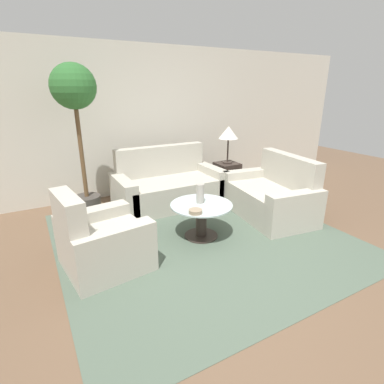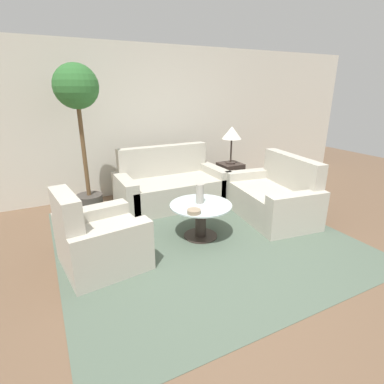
{
  "view_description": "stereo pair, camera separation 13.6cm",
  "coord_description": "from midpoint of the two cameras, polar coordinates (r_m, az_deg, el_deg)",
  "views": [
    {
      "loc": [
        -1.72,
        -2.31,
        1.88
      ],
      "look_at": [
        0.13,
        1.02,
        0.55
      ],
      "focal_mm": 28.0,
      "sensor_mm": 36.0,
      "label": 1
    },
    {
      "loc": [
        -1.6,
        -2.37,
        1.88
      ],
      "look_at": [
        0.13,
        1.02,
        0.55
      ],
      "focal_mm": 28.0,
      "sensor_mm": 36.0,
      "label": 2
    }
  ],
  "objects": [
    {
      "name": "side_table",
      "position": [
        5.67,
        7.91,
        2.69
      ],
      "size": [
        0.4,
        0.4,
        0.56
      ],
      "color": "#332823",
      "rests_on": "ground_plane"
    },
    {
      "name": "table_lamp",
      "position": [
        5.49,
        8.31,
        10.92
      ],
      "size": [
        0.35,
        0.35,
        0.67
      ],
      "color": "#332823",
      "rests_on": "side_table"
    },
    {
      "name": "wall_back",
      "position": [
        5.58,
        -9.86,
        13.04
      ],
      "size": [
        10.0,
        0.06,
        2.6
      ],
      "color": "beige",
      "rests_on": "ground_plane"
    },
    {
      "name": "ground_plane",
      "position": [
        3.43,
        7.17,
        -14.17
      ],
      "size": [
        14.0,
        14.0,
        0.0
      ],
      "primitive_type": "plane",
      "color": "brown"
    },
    {
      "name": "loveseat",
      "position": [
        4.74,
        16.23,
        -1.07
      ],
      "size": [
        1.05,
        1.53,
        0.92
      ],
      "rotation": [
        0.0,
        0.0,
        -1.7
      ],
      "color": "#B2AD9E",
      "rests_on": "ground_plane"
    },
    {
      "name": "bowl",
      "position": [
        3.57,
        1.46,
        -3.73
      ],
      "size": [
        0.17,
        0.17,
        0.05
      ],
      "color": "gray",
      "rests_on": "coffee_table"
    },
    {
      "name": "coffee_table",
      "position": [
        3.92,
        2.67,
        -4.61
      ],
      "size": [
        0.8,
        0.8,
        0.46
      ],
      "color": "#332823",
      "rests_on": "ground_plane"
    },
    {
      "name": "armchair",
      "position": [
        3.43,
        -16.55,
        -9.17
      ],
      "size": [
        0.94,
        0.94,
        0.91
      ],
      "rotation": [
        0.0,
        0.0,
        1.7
      ],
      "color": "#B2AD9E",
      "rests_on": "ground_plane"
    },
    {
      "name": "potted_plant",
      "position": [
        4.55,
        -19.89,
        14.17
      ],
      "size": [
        0.61,
        0.61,
        2.2
      ],
      "color": "#3D3833",
      "rests_on": "ground_plane"
    },
    {
      "name": "rug",
      "position": [
        4.04,
        2.6,
        -8.38
      ],
      "size": [
        3.54,
        3.48,
        0.01
      ],
      "color": "#4C5B4C",
      "rests_on": "ground_plane"
    },
    {
      "name": "vase",
      "position": [
        3.87,
        2.5,
        -0.3
      ],
      "size": [
        0.1,
        0.1,
        0.25
      ],
      "color": "#9E998E",
      "rests_on": "coffee_table"
    },
    {
      "name": "sofa_main",
      "position": [
        5.08,
        -3.44,
        1.06
      ],
      "size": [
        1.78,
        0.91,
        0.94
      ],
      "color": "#B2AD9E",
      "rests_on": "ground_plane"
    }
  ]
}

